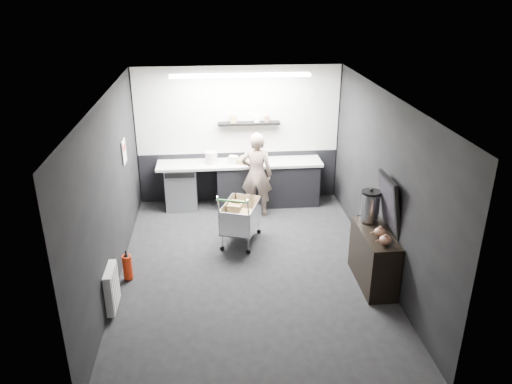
{
  "coord_description": "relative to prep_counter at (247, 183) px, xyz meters",
  "views": [
    {
      "loc": [
        -0.53,
        -6.71,
        4.17
      ],
      "look_at": [
        0.13,
        0.4,
        1.12
      ],
      "focal_mm": 35.0,
      "sensor_mm": 36.0,
      "label": 1
    }
  ],
  "objects": [
    {
      "name": "dado_panel",
      "position": [
        -0.14,
        0.31,
        0.04
      ],
      "size": [
        3.95,
        0.02,
        1.0
      ],
      "primitive_type": "cube",
      "color": "black",
      "rests_on": "wall_back"
    },
    {
      "name": "wall_clock",
      "position": [
        1.26,
        0.3,
        1.69
      ],
      "size": [
        0.2,
        0.03,
        0.2
      ],
      "primitive_type": "cylinder",
      "rotation": [
        1.57,
        0.0,
        0.0
      ],
      "color": "white",
      "rests_on": "wall_back"
    },
    {
      "name": "wall_back",
      "position": [
        -0.14,
        0.33,
        0.89
      ],
      "size": [
        5.5,
        0.0,
        5.5
      ],
      "primitive_type": "plane",
      "rotation": [
        1.57,
        0.0,
        0.0
      ],
      "color": "black",
      "rests_on": "floor"
    },
    {
      "name": "poster",
      "position": [
        -2.12,
        -1.12,
        1.09
      ],
      "size": [
        0.02,
        0.3,
        0.4
      ],
      "primitive_type": "cube",
      "color": "white",
      "rests_on": "wall_left"
    },
    {
      "name": "poster_red_band",
      "position": [
        -2.11,
        -1.12,
        1.16
      ],
      "size": [
        0.02,
        0.22,
        0.1
      ],
      "primitive_type": "cube",
      "color": "red",
      "rests_on": "poster"
    },
    {
      "name": "radiator",
      "position": [
        -2.08,
        -3.32,
        -0.11
      ],
      "size": [
        0.1,
        0.5,
        0.6
      ],
      "primitive_type": "cube",
      "color": "white",
      "rests_on": "wall_left"
    },
    {
      "name": "wall_left",
      "position": [
        -2.14,
        -2.42,
        0.89
      ],
      "size": [
        0.0,
        5.5,
        5.5
      ],
      "primitive_type": "plane",
      "rotation": [
        1.57,
        0.0,
        1.57
      ],
      "color": "black",
      "rests_on": "floor"
    },
    {
      "name": "ceiling_strip",
      "position": [
        -0.14,
        -0.57,
        2.21
      ],
      "size": [
        2.4,
        0.2,
        0.04
      ],
      "primitive_type": "cube",
      "color": "white",
      "rests_on": "ceiling"
    },
    {
      "name": "kitchen_wall_panel",
      "position": [
        -0.14,
        0.31,
        1.39
      ],
      "size": [
        3.95,
        0.02,
        1.7
      ],
      "primitive_type": "cube",
      "color": "silver",
      "rests_on": "wall_back"
    },
    {
      "name": "person",
      "position": [
        0.15,
        -0.45,
        0.35
      ],
      "size": [
        0.67,
        0.52,
        1.62
      ],
      "primitive_type": "imported",
      "rotation": [
        0.0,
        0.0,
        2.91
      ],
      "color": "beige",
      "rests_on": "floor"
    },
    {
      "name": "pink_tub",
      "position": [
        -0.68,
        0.0,
        0.56
      ],
      "size": [
        0.23,
        0.23,
        0.23
      ],
      "primitive_type": "cylinder",
      "color": "silver",
      "rests_on": "prep_counter"
    },
    {
      "name": "sideboard",
      "position": [
        1.65,
        -2.96,
        0.08
      ],
      "size": [
        0.48,
        1.12,
        1.67
      ],
      "color": "black",
      "rests_on": "floor"
    },
    {
      "name": "wall_front",
      "position": [
        -0.14,
        -5.17,
        0.89
      ],
      "size": [
        5.5,
        0.0,
        5.5
      ],
      "primitive_type": "plane",
      "rotation": [
        -1.57,
        0.0,
        0.0
      ],
      "color": "black",
      "rests_on": "floor"
    },
    {
      "name": "floor",
      "position": [
        -0.14,
        -2.42,
        -0.46
      ],
      "size": [
        5.5,
        5.5,
        0.0
      ],
      "primitive_type": "plane",
      "color": "black",
      "rests_on": "ground"
    },
    {
      "name": "cardboard_box",
      "position": [
        0.07,
        -0.05,
        0.49
      ],
      "size": [
        0.53,
        0.47,
        0.09
      ],
      "primitive_type": "cube",
      "rotation": [
        0.0,
        0.0,
        -0.36
      ],
      "color": "olive",
      "rests_on": "prep_counter"
    },
    {
      "name": "prep_counter",
      "position": [
        0.0,
        0.0,
        0.0
      ],
      "size": [
        3.2,
        0.61,
        0.9
      ],
      "color": "black",
      "rests_on": "floor"
    },
    {
      "name": "fire_extinguisher",
      "position": [
        -1.99,
        -2.57,
        -0.23
      ],
      "size": [
        0.14,
        0.14,
        0.47
      ],
      "color": "red",
      "rests_on": "floor"
    },
    {
      "name": "shopping_cart",
      "position": [
        -0.22,
        -1.55,
        0.01
      ],
      "size": [
        0.8,
        1.06,
        0.98
      ],
      "color": "silver",
      "rests_on": "floor"
    },
    {
      "name": "wall_right",
      "position": [
        1.86,
        -2.42,
        0.89
      ],
      "size": [
        0.0,
        5.5,
        5.5
      ],
      "primitive_type": "plane",
      "rotation": [
        1.57,
        0.0,
        -1.57
      ],
      "color": "black",
      "rests_on": "floor"
    },
    {
      "name": "ceiling",
      "position": [
        -0.14,
        -2.42,
        2.24
      ],
      "size": [
        5.5,
        5.5,
        0.0
      ],
      "primitive_type": "plane",
      "rotation": [
        3.14,
        0.0,
        0.0
      ],
      "color": "silver",
      "rests_on": "wall_back"
    },
    {
      "name": "white_container",
      "position": [
        -0.26,
        -0.05,
        0.52
      ],
      "size": [
        0.2,
        0.18,
        0.15
      ],
      "primitive_type": "cube",
      "rotation": [
        0.0,
        0.0,
        -0.4
      ],
      "color": "white",
      "rests_on": "prep_counter"
    },
    {
      "name": "floating_shelf",
      "position": [
        0.06,
        0.2,
        1.16
      ],
      "size": [
        1.2,
        0.22,
        0.04
      ],
      "primitive_type": "cube",
      "color": "black",
      "rests_on": "wall_back"
    }
  ]
}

